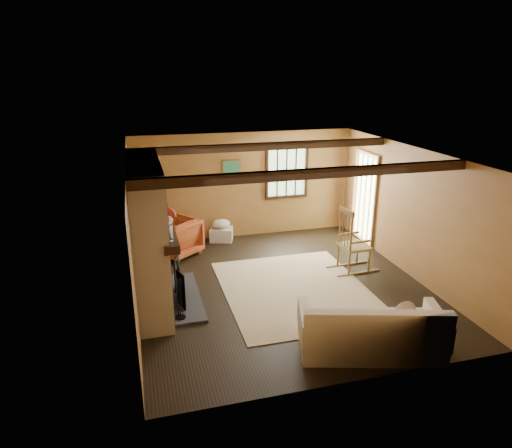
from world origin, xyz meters
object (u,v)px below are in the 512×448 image
object	(u,v)px
sofa	(371,334)
laundry_basket	(221,234)
armchair	(176,237)
fireplace	(150,241)
rocking_chair	(352,244)

from	to	relation	value
sofa	laundry_basket	size ratio (longest dim) A/B	4.24
sofa	laundry_basket	xyz separation A→B (m)	(-1.17, 4.76, -0.13)
armchair	fireplace	bearing A→B (deg)	35.72
laundry_basket	sofa	bearing A→B (deg)	-76.16
rocking_chair	sofa	world-z (taller)	rocking_chair
fireplace	rocking_chair	xyz separation A→B (m)	(3.76, 0.32, -0.57)
armchair	sofa	bearing A→B (deg)	79.75
laundry_basket	armchair	distance (m)	1.23
rocking_chair	armchair	world-z (taller)	rocking_chair
rocking_chair	armchair	xyz separation A→B (m)	(-3.20, 1.65, -0.14)
laundry_basket	armchair	size ratio (longest dim) A/B	0.58
laundry_basket	armchair	xyz separation A→B (m)	(-1.07, -0.57, 0.24)
fireplace	armchair	world-z (taller)	fireplace
fireplace	rocking_chair	world-z (taller)	fireplace
fireplace	armchair	size ratio (longest dim) A/B	2.80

